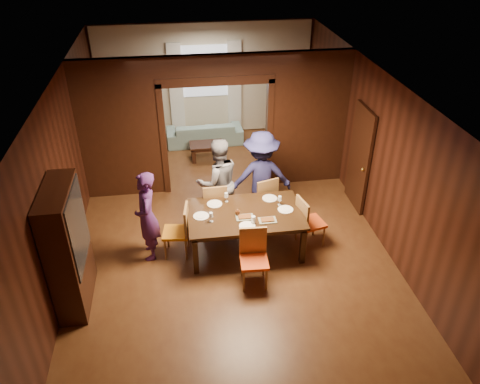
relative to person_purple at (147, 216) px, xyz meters
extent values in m
plane|color=#4F2A16|center=(1.42, 0.58, -0.82)|extent=(9.00, 9.00, 0.00)
cube|color=silver|center=(1.42, 0.58, 2.08)|extent=(5.50, 9.00, 0.02)
cube|color=black|center=(1.42, 5.08, 0.63)|extent=(5.50, 0.02, 2.90)
cube|color=black|center=(-1.33, 0.58, 0.63)|extent=(0.02, 9.00, 2.90)
cube|color=black|center=(4.17, 0.58, 0.63)|extent=(0.02, 9.00, 2.90)
cube|color=black|center=(-0.50, 2.18, 0.38)|extent=(1.65, 0.15, 2.40)
cube|color=black|center=(3.35, 2.18, 0.38)|extent=(1.65, 0.15, 2.40)
cube|color=black|center=(1.42, 2.18, 1.83)|extent=(5.50, 0.15, 0.50)
cube|color=beige|center=(1.42, 5.05, 0.63)|extent=(5.40, 0.04, 2.85)
imported|color=#4A2161|center=(0.00, 0.00, 0.00)|extent=(0.42, 0.62, 1.64)
imported|color=slate|center=(1.30, 0.88, 0.05)|extent=(0.97, 0.83, 1.74)
imported|color=#1C1C47|center=(2.12, 0.89, 0.09)|extent=(1.20, 0.72, 1.82)
imported|color=#7FA6A6|center=(1.31, 4.43, -0.54)|extent=(1.95, 0.80, 0.56)
imported|color=black|center=(1.80, 0.10, -0.02)|extent=(0.34, 0.34, 0.08)
cube|color=black|center=(1.67, -0.05, -0.44)|extent=(1.98, 1.23, 0.76)
cube|color=black|center=(1.28, 3.51, -0.62)|extent=(0.80, 0.50, 0.40)
cube|color=black|center=(-1.11, -0.92, 0.18)|extent=(0.40, 1.20, 2.00)
cube|color=black|center=(4.12, 1.08, 0.23)|extent=(0.06, 0.90, 2.10)
cube|color=silver|center=(1.42, 5.02, 0.88)|extent=(1.20, 0.03, 1.30)
cube|color=white|center=(0.67, 4.98, 0.43)|extent=(0.35, 0.06, 2.40)
cube|color=white|center=(2.17, 4.98, 0.43)|extent=(0.35, 0.06, 2.40)
cylinder|color=white|center=(0.91, -0.04, -0.05)|extent=(0.27, 0.27, 0.01)
cylinder|color=silver|center=(1.17, 0.30, -0.05)|extent=(0.27, 0.27, 0.01)
cylinder|color=silver|center=(2.18, 0.34, -0.05)|extent=(0.27, 0.27, 0.01)
cylinder|color=white|center=(2.38, -0.05, -0.05)|extent=(0.27, 0.27, 0.01)
cylinder|color=white|center=(1.64, -0.44, -0.05)|extent=(0.27, 0.27, 0.01)
cube|color=slate|center=(1.64, -0.19, -0.04)|extent=(0.30, 0.20, 0.04)
cube|color=gray|center=(2.01, -0.33, -0.04)|extent=(0.30, 0.20, 0.04)
cylinder|color=silver|center=(1.75, -0.37, 0.01)|extent=(0.07, 0.07, 0.14)
camera|label=1|loc=(0.62, -6.64, 4.50)|focal=35.00mm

